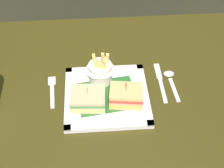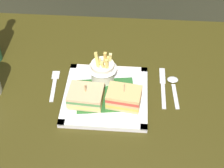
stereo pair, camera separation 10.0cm
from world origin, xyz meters
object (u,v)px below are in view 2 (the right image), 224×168
(dining_table, at_px, (117,124))
(sandwich_half_right, at_px, (124,97))
(fries_cup, at_px, (103,68))
(sandwich_half_left, at_px, (86,96))
(fork, at_px, (54,84))
(spoon, at_px, (173,84))
(knife, at_px, (163,86))
(square_plate, at_px, (106,96))

(dining_table, height_order, sandwich_half_right, sandwich_half_right)
(dining_table, xyz_separation_m, fries_cup, (-0.05, 0.03, 0.23))
(sandwich_half_left, height_order, fries_cup, fries_cup)
(fries_cup, height_order, fork, fries_cup)
(dining_table, distance_m, spoon, 0.25)
(sandwich_half_left, distance_m, knife, 0.25)
(square_plate, relative_size, spoon, 1.89)
(sandwich_half_right, bearing_deg, sandwich_half_left, 180.00)
(dining_table, distance_m, fries_cup, 0.24)
(sandwich_half_left, bearing_deg, knife, 21.16)
(square_plate, distance_m, sandwich_half_right, 0.07)
(dining_table, bearing_deg, sandwich_half_left, -144.04)
(square_plate, bearing_deg, sandwich_half_left, -152.85)
(sandwich_half_left, height_order, knife, sandwich_half_left)
(knife, bearing_deg, spoon, 10.11)
(dining_table, bearing_deg, fries_cup, 148.48)
(square_plate, height_order, sandwich_half_left, sandwich_half_left)
(fork, xyz_separation_m, knife, (0.35, 0.02, 0.00))
(sandwich_half_right, height_order, fries_cup, fries_cup)
(dining_table, relative_size, sandwich_half_right, 10.07)
(dining_table, bearing_deg, fork, 177.90)
(spoon, bearing_deg, fork, -176.67)
(sandwich_half_right, xyz_separation_m, knife, (0.12, 0.09, -0.03))
(sandwich_half_left, distance_m, spoon, 0.28)
(sandwich_half_right, height_order, spoon, sandwich_half_right)
(sandwich_half_right, relative_size, fries_cup, 0.93)
(sandwich_half_left, distance_m, fork, 0.14)
(fries_cup, xyz_separation_m, spoon, (0.23, -0.00, -0.05))
(sandwich_half_right, distance_m, knife, 0.15)
(dining_table, bearing_deg, square_plate, -133.23)
(sandwich_half_right, xyz_separation_m, fries_cup, (-0.07, 0.10, 0.02))
(square_plate, xyz_separation_m, fries_cup, (-0.02, 0.07, 0.05))
(dining_table, relative_size, square_plate, 4.22)
(dining_table, height_order, fork, fork)
(sandwich_half_left, relative_size, fries_cup, 0.93)
(square_plate, height_order, spoon, square_plate)
(sandwich_half_right, distance_m, fork, 0.24)
(sandwich_half_right, bearing_deg, spoon, 32.05)
(square_plate, bearing_deg, knife, 19.13)
(sandwich_half_right, xyz_separation_m, fork, (-0.23, 0.07, -0.03))
(dining_table, xyz_separation_m, fork, (-0.20, 0.01, 0.18))
(sandwich_half_left, bearing_deg, dining_table, 35.96)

